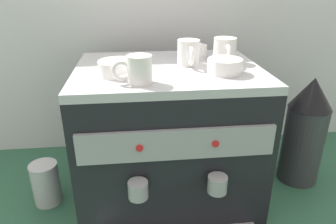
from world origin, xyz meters
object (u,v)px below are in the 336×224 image
Objects in this scene: ceramic_cup_0 at (225,51)px; ceramic_bowl_2 at (192,51)px; ceramic_cup_1 at (189,53)px; ceramic_bowl_1 at (225,66)px; coffee_grinder at (305,131)px; milk_pitcher at (46,183)px; ceramic_cup_2 at (138,70)px; espresso_machine at (168,134)px; ceramic_bowl_0 at (118,68)px.

ceramic_bowl_2 is at bearing 135.72° from ceramic_cup_0.
ceramic_cup_1 is 0.14m from ceramic_bowl_1.
ceramic_cup_1 reaches higher than coffee_grinder.
ceramic_cup_1 is 0.75× the size of milk_pitcher.
ceramic_bowl_1 is 0.25× the size of coffee_grinder.
ceramic_cup_0 reaches higher than ceramic_cup_2.
ceramic_cup_0 is at bearing 10.45° from espresso_machine.
ceramic_cup_2 reaches higher than ceramic_bowl_0.
ceramic_cup_2 reaches higher than milk_pitcher.
ceramic_bowl_1 is (0.26, 0.07, -0.02)m from ceramic_cup_2.
ceramic_cup_1 is 1.09× the size of ceramic_bowl_2.
espresso_machine is 5.42× the size of ceramic_cup_2.
ceramic_cup_0 is at bearing 16.46° from ceramic_bowl_0.
ceramic_cup_0 is 0.77× the size of milk_pitcher.
ceramic_cup_2 is 1.03× the size of ceramic_bowl_2.
ceramic_cup_1 is 0.54m from coffee_grinder.
ceramic_cup_0 is 0.77m from milk_pitcher.
ceramic_cup_0 is at bearing 176.79° from coffee_grinder.
ceramic_bowl_1 is at bearing -164.13° from coffee_grinder.
ceramic_cup_0 is 0.35m from ceramic_cup_2.
ceramic_bowl_1 is at bearing -105.44° from ceramic_cup_0.
ceramic_bowl_1 is at bearing -28.17° from espresso_machine.
ceramic_cup_0 reaches higher than ceramic_bowl_2.
ceramic_bowl_1 is at bearing -6.35° from milk_pitcher.
ceramic_cup_0 reaches higher than ceramic_bowl_0.
ceramic_cup_1 is at bearing -106.52° from ceramic_bowl_2.
espresso_machine is 0.34m from ceramic_cup_0.
ceramic_bowl_0 reaches higher than coffee_grinder.
ceramic_bowl_0 is at bearing -158.63° from ceramic_cup_1.
ceramic_bowl_1 is at bearing -3.40° from ceramic_bowl_0.
coffee_grinder reaches higher than milk_pitcher.
ceramic_bowl_0 is at bearing -142.80° from ceramic_bowl_2.
coffee_grinder is at bearing 1.89° from espresso_machine.
espresso_machine is at bearing -163.63° from ceramic_cup_1.
ceramic_cup_2 is at bearing -133.87° from ceramic_cup_1.
coffee_grinder is (0.45, -0.00, -0.31)m from ceramic_cup_1.
espresso_machine is 5.59× the size of ceramic_bowl_2.
ceramic_cup_0 is at bearing 7.04° from ceramic_cup_1.
milk_pitcher is at bearing 173.65° from ceramic_bowl_1.
ceramic_bowl_0 is at bearing -156.49° from espresso_machine.
ceramic_cup_1 reaches higher than ceramic_cup_2.
ceramic_cup_2 is 0.10m from ceramic_bowl_0.
ceramic_bowl_1 is (0.31, -0.02, 0.00)m from ceramic_bowl_0.
ceramic_cup_1 is at bearing -172.96° from ceramic_cup_0.
espresso_machine is 0.46m from milk_pitcher.
espresso_machine is 0.31m from ceramic_bowl_2.
ceramic_cup_1 is at bearing 16.37° from espresso_machine.
coffee_grinder is 2.72× the size of milk_pitcher.
ceramic_cup_1 reaches higher than espresso_machine.
ceramic_cup_1 reaches higher than ceramic_bowl_0.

